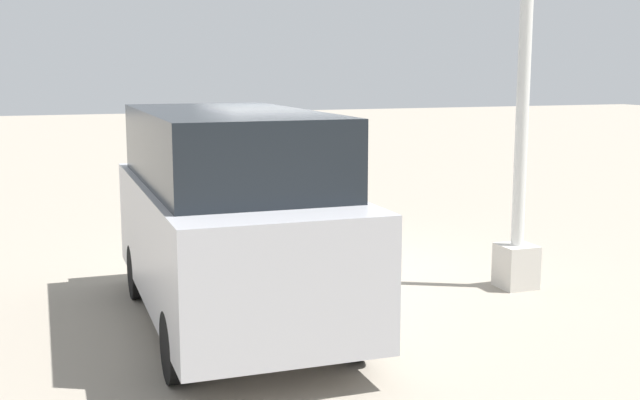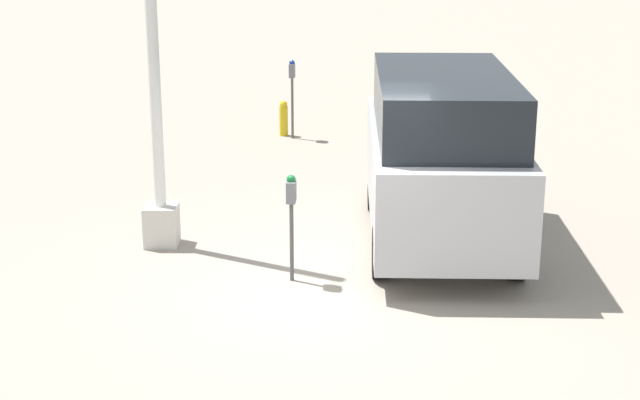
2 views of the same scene
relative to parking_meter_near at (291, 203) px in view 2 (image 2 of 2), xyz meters
name	(u,v)px [view 2 (image 2 of 2)]	position (x,y,z in m)	size (l,w,h in m)	color
ground_plane	(327,298)	(-0.55, -0.43, -0.99)	(80.00, 80.00, 0.00)	gray
parking_meter_near	(291,203)	(0.00, 0.00, 0.00)	(0.21, 0.12, 1.34)	#4C4C4C
parking_meter_far	(292,81)	(7.51, 0.27, 0.14)	(0.21, 0.12, 1.54)	#4C4C4C
lamp_post	(156,119)	(1.29, 1.80, 0.74)	(0.44, 0.44, 5.45)	beige
parked_van	(441,154)	(1.48, -1.94, 0.24)	(4.56, 1.95, 2.31)	#B2B2B7
fire_hydrant	(284,118)	(7.75, 0.45, -0.64)	(0.17, 0.17, 0.70)	gold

